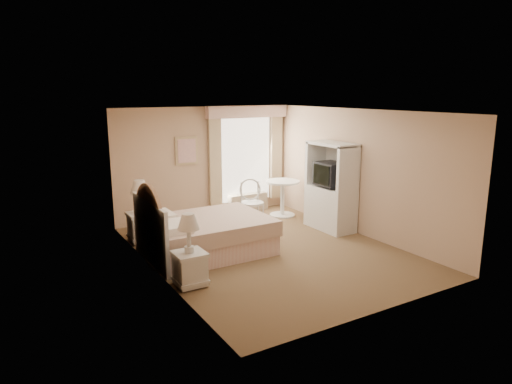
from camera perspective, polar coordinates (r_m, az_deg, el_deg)
room at (r=8.05m, az=1.72°, el=1.15°), size 4.21×5.51×2.51m
window at (r=10.81m, az=-1.11°, el=4.56°), size 2.05×0.22×2.51m
framed_art at (r=10.19m, az=-8.67°, el=5.12°), size 0.52×0.04×0.62m
bed at (r=8.16m, az=-6.78°, el=-5.27°), size 2.14×1.66×1.47m
nightstand_near at (r=6.86m, az=-8.30°, el=-8.33°), size 0.45×0.45×1.09m
nightstand_far at (r=9.01m, az=-14.17°, el=-3.26°), size 0.49×0.49×1.18m
round_table at (r=10.52m, az=3.33°, el=-0.05°), size 0.78×0.78×0.83m
cafe_chair at (r=9.74m, az=-0.59°, el=-0.86°), size 0.58×0.58×1.01m
armoire at (r=9.58m, az=9.35°, el=-0.20°), size 0.55×1.09×1.82m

